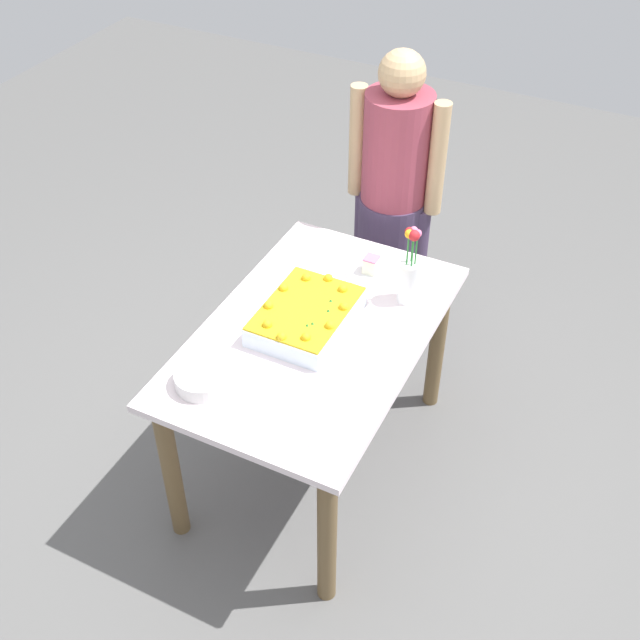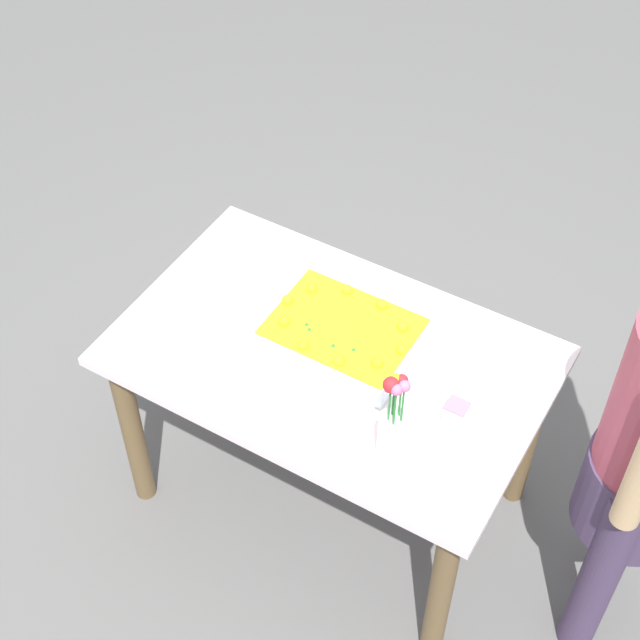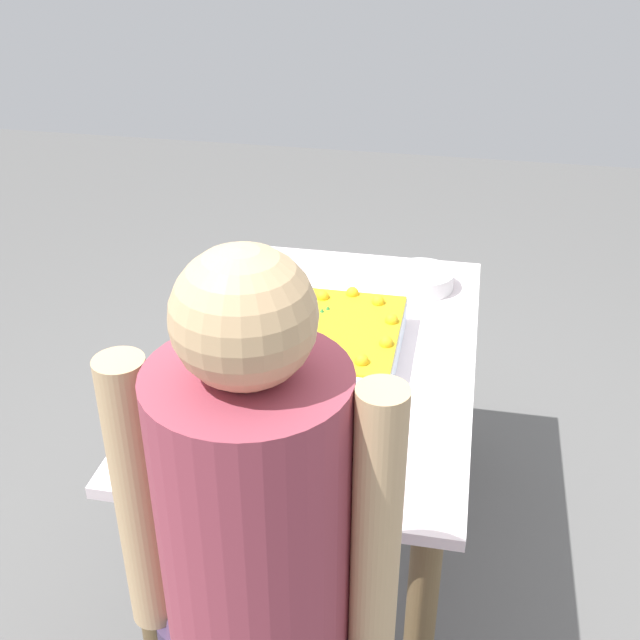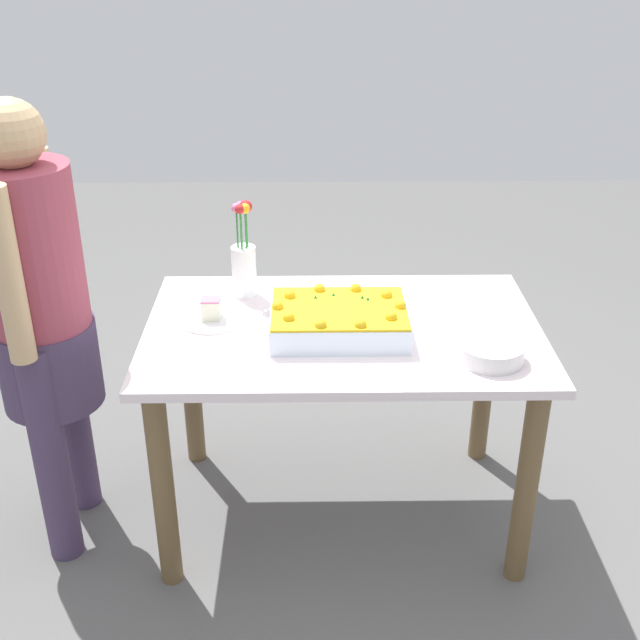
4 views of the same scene
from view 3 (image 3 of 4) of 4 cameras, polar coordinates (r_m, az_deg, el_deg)
name	(u,v)px [view 3 (image 3 of 4)]	position (r m, az deg, el deg)	size (l,w,h in m)	color
ground_plane	(325,551)	(2.65, 0.34, -16.11)	(8.00, 8.00, 0.00)	#5B5A59
dining_table	(325,392)	(2.25, 0.39, -5.15)	(1.27, 0.80, 0.75)	white
sheet_cake	(341,342)	(2.13, 1.47, -1.55)	(0.43, 0.31, 0.11)	white
serving_plate_with_slice	(271,441)	(1.83, -3.52, -8.56)	(0.21, 0.21, 0.08)	white
cake_knife	(275,274)	(2.58, -3.20, 3.27)	(0.19, 0.02, 0.00)	silver
flower_vase	(197,370)	(1.90, -8.74, -3.51)	(0.08, 0.08, 0.34)	white
fruit_bowl	(422,279)	(2.51, 7.27, 2.89)	(0.20, 0.20, 0.06)	silver
person_standing	(259,600)	(1.40, -4.35, -19.21)	(0.31, 0.45, 1.49)	#443452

